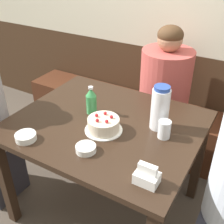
{
  "coord_description": "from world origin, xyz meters",
  "views": [
    {
      "loc": [
        0.75,
        -1.21,
        1.69
      ],
      "look_at": [
        0.01,
        0.05,
        0.8
      ],
      "focal_mm": 45.0,
      "sensor_mm": 36.0,
      "label": 1
    }
  ],
  "objects_px": {
    "water_pitcher": "(160,108)",
    "bowl_soup_white": "(26,137)",
    "birthday_cake": "(104,125)",
    "person_pale_blue_shirt": "(164,99)",
    "napkin_holder": "(147,176)",
    "bowl_rice_small": "(86,148)",
    "glass_water_tall": "(164,129)",
    "bench_seat": "(153,127)",
    "soju_bottle": "(91,101)"
  },
  "relations": [
    {
      "from": "glass_water_tall",
      "to": "person_pale_blue_shirt",
      "type": "height_order",
      "value": "person_pale_blue_shirt"
    },
    {
      "from": "napkin_holder",
      "to": "person_pale_blue_shirt",
      "type": "bearing_deg",
      "value": 106.65
    },
    {
      "from": "bench_seat",
      "to": "bowl_rice_small",
      "type": "height_order",
      "value": "bowl_rice_small"
    },
    {
      "from": "birthday_cake",
      "to": "soju_bottle",
      "type": "relative_size",
      "value": 1.19
    },
    {
      "from": "bench_seat",
      "to": "water_pitcher",
      "type": "height_order",
      "value": "water_pitcher"
    },
    {
      "from": "bench_seat",
      "to": "glass_water_tall",
      "type": "xyz_separation_m",
      "value": [
        0.36,
        -0.79,
        0.58
      ]
    },
    {
      "from": "glass_water_tall",
      "to": "bowl_rice_small",
      "type": "bearing_deg",
      "value": -133.44
    },
    {
      "from": "bench_seat",
      "to": "person_pale_blue_shirt",
      "type": "height_order",
      "value": "person_pale_blue_shirt"
    },
    {
      "from": "napkin_holder",
      "to": "person_pale_blue_shirt",
      "type": "relative_size",
      "value": 0.09
    },
    {
      "from": "soju_bottle",
      "to": "bench_seat",
      "type": "bearing_deg",
      "value": 80.01
    },
    {
      "from": "birthday_cake",
      "to": "person_pale_blue_shirt",
      "type": "distance_m",
      "value": 0.84
    },
    {
      "from": "birthday_cake",
      "to": "bowl_rice_small",
      "type": "xyz_separation_m",
      "value": [
        0.02,
        -0.21,
        -0.02
      ]
    },
    {
      "from": "napkin_holder",
      "to": "water_pitcher",
      "type": "bearing_deg",
      "value": 105.69
    },
    {
      "from": "water_pitcher",
      "to": "bowl_soup_white",
      "type": "bearing_deg",
      "value": -140.48
    },
    {
      "from": "bowl_soup_white",
      "to": "glass_water_tall",
      "type": "distance_m",
      "value": 0.77
    },
    {
      "from": "bench_seat",
      "to": "bowl_soup_white",
      "type": "bearing_deg",
      "value": -103.61
    },
    {
      "from": "bench_seat",
      "to": "napkin_holder",
      "type": "relative_size",
      "value": 23.72
    },
    {
      "from": "bench_seat",
      "to": "person_pale_blue_shirt",
      "type": "xyz_separation_m",
      "value": [
        0.1,
        -0.1,
        0.37
      ]
    },
    {
      "from": "birthday_cake",
      "to": "glass_water_tall",
      "type": "xyz_separation_m",
      "value": [
        0.32,
        0.11,
        0.01
      ]
    },
    {
      "from": "water_pitcher",
      "to": "soju_bottle",
      "type": "relative_size",
      "value": 1.46
    },
    {
      "from": "water_pitcher",
      "to": "bowl_soup_white",
      "type": "relative_size",
      "value": 2.31
    },
    {
      "from": "napkin_holder",
      "to": "bowl_soup_white",
      "type": "xyz_separation_m",
      "value": [
        -0.71,
        -0.04,
        -0.02
      ]
    },
    {
      "from": "water_pitcher",
      "to": "soju_bottle",
      "type": "xyz_separation_m",
      "value": [
        -0.43,
        -0.06,
        -0.04
      ]
    },
    {
      "from": "water_pitcher",
      "to": "birthday_cake",
      "type": "bearing_deg",
      "value": -143.94
    },
    {
      "from": "bowl_soup_white",
      "to": "bowl_rice_small",
      "type": "relative_size",
      "value": 1.08
    },
    {
      "from": "water_pitcher",
      "to": "bowl_soup_white",
      "type": "xyz_separation_m",
      "value": [
        -0.58,
        -0.48,
        -0.11
      ]
    },
    {
      "from": "bowl_rice_small",
      "to": "person_pale_blue_shirt",
      "type": "distance_m",
      "value": 1.03
    },
    {
      "from": "bowl_soup_white",
      "to": "bowl_rice_small",
      "type": "bearing_deg",
      "value": 13.96
    },
    {
      "from": "bowl_rice_small",
      "to": "glass_water_tall",
      "type": "bearing_deg",
      "value": 46.56
    },
    {
      "from": "soju_bottle",
      "to": "glass_water_tall",
      "type": "height_order",
      "value": "soju_bottle"
    },
    {
      "from": "bowl_rice_small",
      "to": "soju_bottle",
      "type": "bearing_deg",
      "value": 119.34
    },
    {
      "from": "napkin_holder",
      "to": "bowl_rice_small",
      "type": "distance_m",
      "value": 0.37
    },
    {
      "from": "bench_seat",
      "to": "person_pale_blue_shirt",
      "type": "distance_m",
      "value": 0.4
    },
    {
      "from": "bench_seat",
      "to": "napkin_holder",
      "type": "xyz_separation_m",
      "value": [
        0.42,
        -1.16,
        0.56
      ]
    },
    {
      "from": "person_pale_blue_shirt",
      "to": "birthday_cake",
      "type": "bearing_deg",
      "value": -4.78
    },
    {
      "from": "birthday_cake",
      "to": "bowl_rice_small",
      "type": "distance_m",
      "value": 0.21
    },
    {
      "from": "bowl_rice_small",
      "to": "person_pale_blue_shirt",
      "type": "bearing_deg",
      "value": 87.28
    },
    {
      "from": "bowl_rice_small",
      "to": "glass_water_tall",
      "type": "relative_size",
      "value": 1.04
    },
    {
      "from": "birthday_cake",
      "to": "water_pitcher",
      "type": "distance_m",
      "value": 0.34
    },
    {
      "from": "water_pitcher",
      "to": "napkin_holder",
      "type": "distance_m",
      "value": 0.47
    },
    {
      "from": "birthday_cake",
      "to": "bowl_soup_white",
      "type": "relative_size",
      "value": 1.89
    },
    {
      "from": "bench_seat",
      "to": "bowl_rice_small",
      "type": "relative_size",
      "value": 24.23
    },
    {
      "from": "birthday_cake",
      "to": "soju_bottle",
      "type": "bearing_deg",
      "value": 142.61
    },
    {
      "from": "glass_water_tall",
      "to": "person_pale_blue_shirt",
      "type": "xyz_separation_m",
      "value": [
        -0.26,
        0.7,
        -0.21
      ]
    },
    {
      "from": "bowl_rice_small",
      "to": "bench_seat",
      "type": "bearing_deg",
      "value": 92.66
    },
    {
      "from": "bench_seat",
      "to": "bowl_rice_small",
      "type": "distance_m",
      "value": 1.24
    },
    {
      "from": "napkin_holder",
      "to": "bowl_soup_white",
      "type": "distance_m",
      "value": 0.71
    },
    {
      "from": "soju_bottle",
      "to": "glass_water_tall",
      "type": "relative_size",
      "value": 1.77
    },
    {
      "from": "soju_bottle",
      "to": "glass_water_tall",
      "type": "xyz_separation_m",
      "value": [
        0.49,
        -0.01,
        -0.03
      ]
    },
    {
      "from": "birthday_cake",
      "to": "soju_bottle",
      "type": "distance_m",
      "value": 0.22
    }
  ]
}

